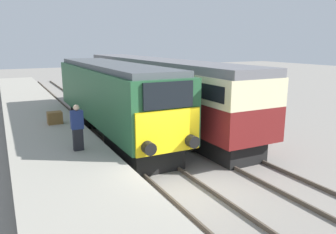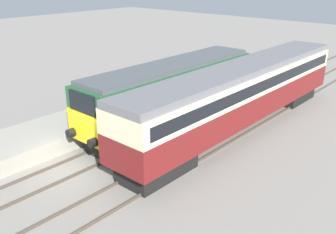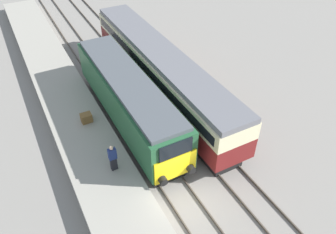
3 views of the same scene
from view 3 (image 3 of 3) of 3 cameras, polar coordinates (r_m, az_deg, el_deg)
ground_plane at (r=18.31m, az=2.45°, el=-13.99°), size 120.00×120.00×0.00m
platform_left at (r=22.56m, az=-15.19°, el=-1.57°), size 3.50×50.00×0.84m
rails_near_track at (r=21.25m, az=-4.30°, el=-4.28°), size 1.51×60.00×0.14m
rails_far_track at (r=22.42m, az=3.62°, el=-1.48°), size 1.50×60.00×0.14m
locomotive at (r=21.47m, az=-6.89°, el=3.10°), size 2.70×13.06×3.80m
passenger_carriage at (r=24.11m, az=-1.39°, el=8.47°), size 2.75×18.53×3.86m
person_on_platform at (r=18.14m, az=-9.59°, el=-7.02°), size 0.44×0.26×1.74m
luggage_crate at (r=21.97m, az=-14.03°, el=-0.14°), size 0.70×0.56×0.60m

